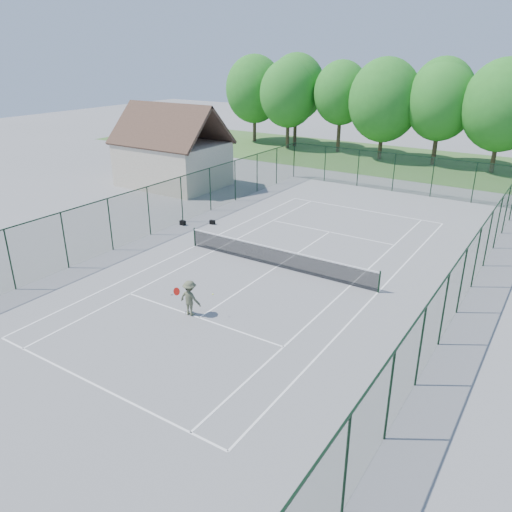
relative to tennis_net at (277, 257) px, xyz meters
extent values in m
plane|color=gray|center=(0.00, 0.00, -0.58)|extent=(140.00, 140.00, 0.00)
cube|color=#446E30|center=(0.00, 30.00, -0.57)|extent=(80.00, 16.00, 0.01)
cube|color=white|center=(0.00, 11.88, -0.57)|extent=(10.97, 0.08, 0.01)
cube|color=white|center=(0.00, -11.88, -0.57)|extent=(10.97, 0.08, 0.01)
cube|color=white|center=(0.00, 6.40, -0.57)|extent=(8.23, 0.08, 0.01)
cube|color=white|center=(0.00, -6.40, -0.57)|extent=(8.23, 0.08, 0.01)
cube|color=white|center=(5.49, 0.00, -0.57)|extent=(0.08, 23.77, 0.01)
cube|color=white|center=(-5.49, 0.00, -0.57)|extent=(0.08, 23.77, 0.01)
cube|color=white|center=(4.12, 0.00, -0.57)|extent=(0.08, 23.77, 0.01)
cube|color=white|center=(-4.12, 0.00, -0.57)|extent=(0.08, 23.77, 0.01)
cube|color=white|center=(0.00, 0.00, -0.57)|extent=(0.08, 12.80, 0.01)
cylinder|color=black|center=(-5.50, 0.00, -0.03)|extent=(0.08, 0.08, 1.10)
cylinder|color=black|center=(5.50, 0.00, -0.03)|extent=(0.08, 0.08, 1.10)
cube|color=black|center=(0.00, 0.00, -0.08)|extent=(11.00, 0.02, 0.96)
cube|color=white|center=(0.00, 0.00, 0.42)|extent=(11.00, 0.05, 0.07)
cube|color=#1B3723|center=(0.00, 18.00, 0.92)|extent=(18.00, 0.02, 3.00)
cube|color=#1B3723|center=(9.00, 0.00, 0.92)|extent=(0.02, 36.00, 3.00)
cube|color=#1B3723|center=(-9.00, 0.00, 0.92)|extent=(0.02, 36.00, 3.00)
cube|color=black|center=(0.00, 18.00, 2.42)|extent=(18.00, 0.05, 0.05)
cube|color=black|center=(9.00, 0.00, 2.42)|extent=(0.05, 36.00, 0.05)
cube|color=black|center=(-9.00, 0.00, 2.42)|extent=(0.05, 36.00, 0.05)
cube|color=beige|center=(-16.00, 10.00, 1.17)|extent=(8.00, 6.00, 3.50)
cube|color=#4F372A|center=(-16.00, 11.50, 4.42)|extent=(8.60, 3.27, 3.27)
cube|color=#4F372A|center=(-16.00, 8.50, 4.42)|extent=(8.60, 3.27, 3.27)
cylinder|color=#483827|center=(-16.50, 30.00, 1.52)|extent=(0.40, 0.40, 4.20)
ellipsoid|color=#2B8526|center=(-16.50, 30.00, 5.42)|extent=(6.40, 6.40, 7.40)
cylinder|color=#483827|center=(0.00, 30.00, 1.52)|extent=(0.40, 0.40, 4.20)
ellipsoid|color=#2B8526|center=(0.00, 30.00, 5.42)|extent=(6.40, 6.40, 7.40)
cube|color=black|center=(-8.55, 2.46, -0.43)|extent=(0.38, 0.23, 0.30)
cube|color=black|center=(-7.04, 3.63, -0.44)|extent=(0.38, 0.27, 0.27)
imported|color=#54583E|center=(-0.48, -6.37, 0.21)|extent=(1.04, 0.62, 1.58)
sphere|color=#D7F945|center=(0.44, -5.97, 0.47)|extent=(0.07, 0.07, 0.07)
camera|label=1|loc=(12.06, -20.56, 9.88)|focal=35.00mm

